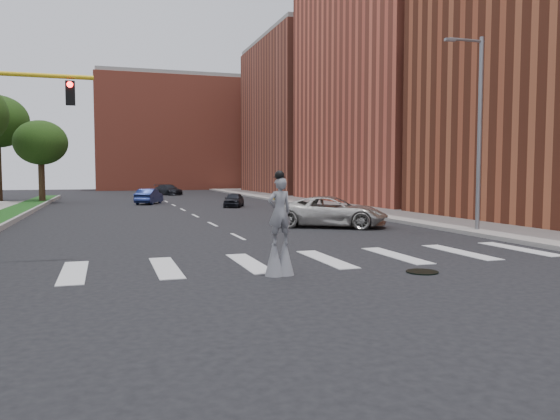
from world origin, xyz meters
name	(u,v)px	position (x,y,z in m)	size (l,w,h in m)	color
ground_plane	(299,267)	(0.00, 0.00, 0.00)	(160.00, 160.00, 0.00)	black
median_curb	(19,218)	(-10.45, 20.00, 0.14)	(0.20, 60.00, 0.28)	gray
sidewalk_right	(340,206)	(12.50, 25.00, 0.09)	(5.00, 90.00, 0.18)	gray
manhole	(422,272)	(3.00, -2.00, 0.02)	(0.90, 0.90, 0.04)	black
building_mid	(413,74)	(22.00, 30.00, 12.00)	(16.00, 22.00, 24.00)	#C7563E
building_far	(318,119)	(22.00, 54.00, 10.00)	(16.00, 22.00, 20.00)	#994B38
building_backdrop	(176,135)	(6.00, 78.00, 9.00)	(26.00, 14.00, 18.00)	#C7563E
streetlight	(478,127)	(10.90, 6.00, 4.90)	(2.05, 0.20, 9.00)	slate
stilt_performer	(280,233)	(-0.99, -1.16, 1.17)	(0.84, 0.56, 2.89)	#301F13
suv_crossing	(332,212)	(5.61, 10.62, 0.80)	(2.64, 5.73, 1.59)	beige
car_near	(234,200)	(4.42, 28.07, 0.59)	(1.39, 3.47, 1.18)	black
car_mid	(149,196)	(-1.87, 34.29, 0.68)	(1.44, 4.13, 1.36)	navy
car_far	(168,190)	(1.85, 53.07, 0.65)	(1.83, 4.51, 1.31)	black
tree_6	(41,143)	(-11.04, 38.37, 5.45)	(4.71, 4.71, 7.50)	#301F13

